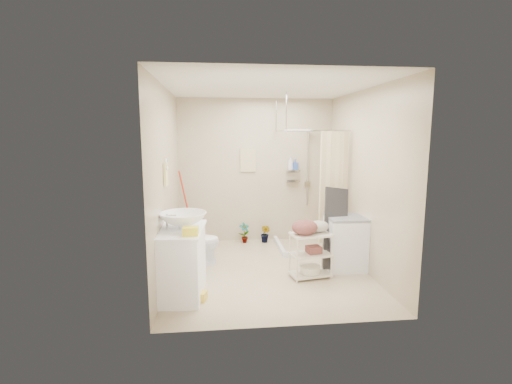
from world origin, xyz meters
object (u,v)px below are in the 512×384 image
Objects in this scene: toilet at (197,242)px; washing_machine at (345,243)px; laundry_rack at (311,251)px; vanity at (182,262)px.

toilet is 2.22m from washing_machine.
laundry_rack reaches higher than toilet.
vanity is at bearing 168.40° from toilet.
washing_machine is (2.30, 0.67, -0.03)m from vanity.
toilet is at bearing 87.47° from vanity.
vanity is 1.37× the size of toilet.
washing_machine is (2.18, -0.42, 0.04)m from toilet.
washing_machine reaches higher than toilet.
laundry_rack is (-0.59, -0.29, -0.02)m from washing_machine.
vanity is 1.75m from laundry_rack.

